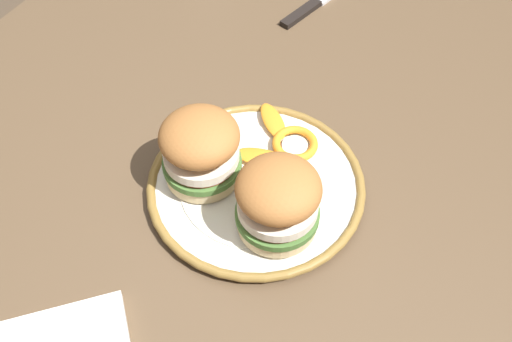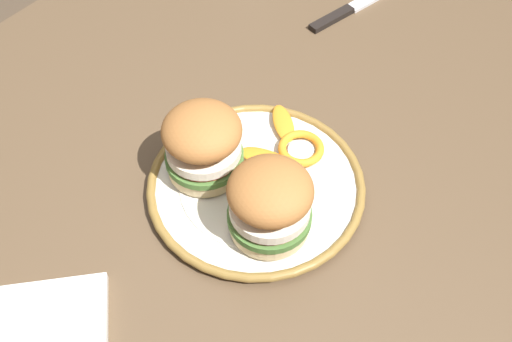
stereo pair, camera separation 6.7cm
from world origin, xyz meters
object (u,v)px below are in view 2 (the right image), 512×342
(dinner_plate, at_px, (256,185))
(sandwich_half_right, at_px, (203,143))
(table_knife, at_px, (352,8))
(dining_table, at_px, (226,218))
(sandwich_half_left, at_px, (270,202))

(dinner_plate, relative_size, sandwich_half_right, 2.34)
(sandwich_half_right, relative_size, table_knife, 0.56)
(dinner_plate, height_order, sandwich_half_right, sandwich_half_right)
(dining_table, distance_m, table_knife, 0.44)
(sandwich_half_left, distance_m, sandwich_half_right, 0.12)
(dinner_plate, height_order, sandwich_half_left, sandwich_half_left)
(dining_table, xyz_separation_m, sandwich_half_right, (0.01, -0.02, 0.16))
(dining_table, xyz_separation_m, dinner_plate, (-0.02, 0.04, 0.10))
(dining_table, relative_size, sandwich_half_left, 11.73)
(sandwich_half_left, xyz_separation_m, table_knife, (-0.45, -0.16, -0.07))
(sandwich_half_right, height_order, table_knife, sandwich_half_right)
(table_knife, bearing_deg, sandwich_half_left, 19.41)
(dinner_plate, bearing_deg, table_knife, -165.65)
(dining_table, bearing_deg, table_knife, -171.77)
(sandwich_half_left, relative_size, table_knife, 0.54)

